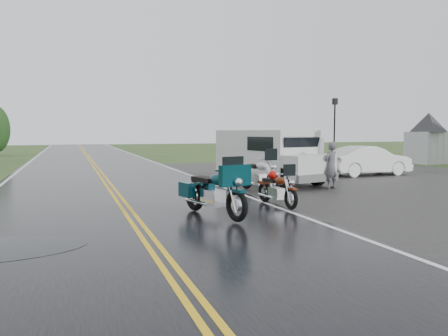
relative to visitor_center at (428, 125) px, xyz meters
name	(u,v)px	position (x,y,z in m)	size (l,w,h in m)	color
ground	(136,223)	(-20.00, -12.00, -2.40)	(120.00, 120.00, 0.00)	#2D471E
road	(103,178)	(-20.00, -2.00, -2.38)	(8.00, 100.00, 0.04)	black
parking_pad	(386,180)	(-9.00, -7.00, -2.38)	(14.00, 24.00, 0.03)	black
visitor_center	(428,125)	(0.00, 0.00, 0.00)	(16.00, 10.00, 4.80)	#A8AAAD
motorcycle_red	(291,190)	(-16.09, -11.95, -1.83)	(0.70, 1.93, 1.14)	#541B09
motorcycle_teal	(237,192)	(-17.93, -12.89, -1.68)	(0.89, 2.45, 1.45)	#042C35
motorcycle_silver	(273,174)	(-15.42, -9.51, -1.69)	(0.88, 2.42, 1.43)	#B5B8BD
van_white	(283,159)	(-14.28, -8.00, -1.33)	(2.04, 5.43, 2.13)	silver
person_at_van	(331,166)	(-12.73, -8.58, -1.58)	(0.60, 0.39, 1.65)	#4C4C51
sedan_white	(368,161)	(-8.47, -5.08, -1.73)	(1.42, 4.07, 1.34)	white
lamp_post_far_right	(334,131)	(-5.76, 1.69, -0.34)	(0.35, 0.35, 4.12)	black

